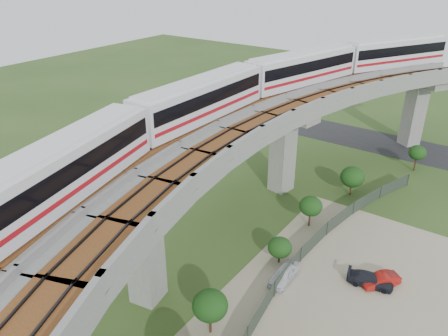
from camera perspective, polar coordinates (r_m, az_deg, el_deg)
The scene contains 14 objects.
ground at distance 41.77m, azimuth -0.64°, elevation -8.01°, with size 160.00×160.00×0.00m, color #2F4C1E.
dirt_lot at distance 35.56m, azimuth 16.76°, elevation -16.49°, with size 18.00×26.00×0.04m, color gray.
asphalt_road at distance 65.74m, azimuth 14.87°, elevation 4.38°, with size 60.00×8.00×0.03m, color #232326.
viaduct at distance 35.50m, azimuth 4.34°, elevation 2.13°, with size 19.58×73.98×11.40m.
metro_train at distance 41.70m, azimuth 6.03°, elevation 10.51°, with size 14.18×60.87×3.64m.
fence at distance 37.54m, azimuth 11.79°, elevation -11.73°, with size 3.87×38.73×1.50m.
tree_0 at distance 56.38m, azimuth 23.95°, elevation 1.84°, with size 2.05×2.05×3.25m.
tree_1 at distance 48.38m, azimuth 16.43°, elevation -1.13°, with size 2.58×2.58×3.24m.
tree_2 at distance 41.87m, azimuth 11.26°, elevation -4.92°, with size 2.19×2.19×3.14m.
tree_3 at distance 37.15m, azimuth 7.29°, elevation -10.25°, with size 2.03×2.03×2.41m.
tree_4 at distance 30.47m, azimuth -1.83°, elevation -17.51°, with size 2.44×2.44×3.49m.
car_white at distance 35.94m, azimuth 7.85°, elevation -13.57°, with size 1.41×3.50×1.19m, color white.
car_red at distance 37.32m, azimuth 19.77°, elevation -13.57°, with size 1.09×3.13×1.03m, color maroon.
car_dark at distance 37.08m, azimuth 18.55°, elevation -13.65°, with size 1.44×3.54×1.03m, color black.
Camera 1 is at (20.27, -27.96, 23.49)m, focal length 35.00 mm.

